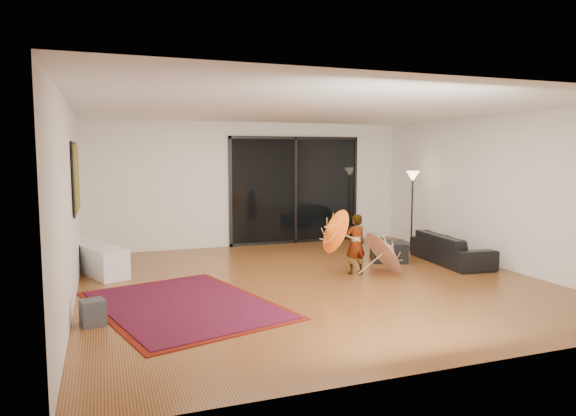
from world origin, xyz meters
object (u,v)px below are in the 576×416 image
ottoman (389,251)px  child (356,244)px  sofa (451,248)px  media_console (95,258)px

ottoman → child: (-1.08, -0.73, 0.32)m
sofa → child: (-2.08, -0.19, 0.24)m
ottoman → child: bearing=-146.0°
sofa → child: 2.10m
child → media_console: bearing=-23.9°
media_console → ottoman: bearing=-31.8°
media_console → ottoman: (5.20, -0.86, -0.06)m
sofa → ottoman: size_ratio=2.90×
media_console → child: bearing=-43.5°
media_console → sofa: (6.20, -1.41, 0.02)m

